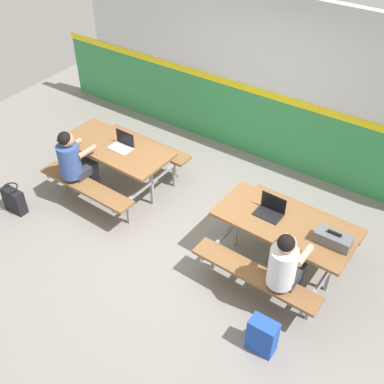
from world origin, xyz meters
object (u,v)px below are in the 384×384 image
(backpack_dark, at_px, (263,336))
(student_nearer, at_px, (74,161))
(toolbox_grey, at_px, (333,239))
(laptop_silver, at_px, (122,145))
(picnic_table_left, at_px, (117,156))
(student_further, at_px, (285,265))
(tote_bag_bright, at_px, (14,200))
(picnic_table_right, at_px, (283,233))
(laptop_dark, at_px, (270,210))

(backpack_dark, bearing_deg, student_nearer, 168.35)
(toolbox_grey, bearing_deg, laptop_silver, 177.60)
(student_nearer, distance_m, toolbox_grey, 3.54)
(picnic_table_left, xyz_separation_m, student_further, (2.95, -0.64, 0.14))
(student_nearer, relative_size, tote_bag_bright, 2.81)
(student_further, xyz_separation_m, laptop_silver, (-2.85, 0.68, 0.08))
(student_nearer, relative_size, laptop_silver, 3.69)
(tote_bag_bright, bearing_deg, backpack_dark, 0.03)
(picnic_table_left, height_order, student_nearer, student_nearer)
(picnic_table_left, xyz_separation_m, tote_bag_bright, (-0.87, -1.23, -0.38))
(picnic_table_right, relative_size, tote_bag_bright, 3.85)
(student_further, height_order, toolbox_grey, student_further)
(picnic_table_left, xyz_separation_m, student_nearer, (-0.27, -0.55, 0.14))
(picnic_table_left, distance_m, laptop_dark, 2.46)
(student_further, distance_m, laptop_dark, 0.79)
(backpack_dark, height_order, tote_bag_bright, backpack_dark)
(laptop_dark, xyz_separation_m, tote_bag_bright, (-3.32, -1.20, -0.59))
(picnic_table_left, relative_size, student_further, 1.37)
(backpack_dark, bearing_deg, picnic_table_left, 157.97)
(picnic_table_right, distance_m, student_nearer, 2.97)
(laptop_silver, bearing_deg, student_nearer, -122.01)
(toolbox_grey, bearing_deg, tote_bag_bright, -164.58)
(student_nearer, distance_m, student_further, 3.21)
(picnic_table_left, height_order, student_further, student_further)
(picnic_table_right, height_order, toolbox_grey, toolbox_grey)
(student_nearer, distance_m, tote_bag_bright, 1.05)
(student_further, bearing_deg, laptop_dark, 129.43)
(picnic_table_right, height_order, backpack_dark, picnic_table_right)
(picnic_table_left, distance_m, picnic_table_right, 2.67)
(picnic_table_right, bearing_deg, picnic_table_left, 178.30)
(student_further, height_order, tote_bag_bright, student_further)
(picnic_table_left, distance_m, student_nearer, 0.62)
(picnic_table_left, relative_size, student_nearer, 1.37)
(student_nearer, height_order, backpack_dark, student_nearer)
(student_nearer, xyz_separation_m, student_further, (3.21, -0.10, 0.00))
(student_further, bearing_deg, toolbox_grey, 61.65)
(laptop_silver, distance_m, backpack_dark, 3.25)
(laptop_dark, distance_m, tote_bag_bright, 3.57)
(toolbox_grey, xyz_separation_m, tote_bag_bright, (-4.11, -1.13, -0.62))
(picnic_table_right, bearing_deg, laptop_dark, 168.71)
(laptop_silver, xyz_separation_m, backpack_dark, (2.94, -1.26, -0.57))
(laptop_silver, bearing_deg, backpack_dark, -23.27)
(picnic_table_right, relative_size, backpack_dark, 3.76)
(student_further, bearing_deg, backpack_dark, -81.25)
(laptop_silver, xyz_separation_m, laptop_dark, (2.35, -0.07, 0.00))
(student_nearer, relative_size, laptop_dark, 3.69)
(laptop_silver, height_order, tote_bag_bright, laptop_silver)
(student_nearer, distance_m, laptop_dark, 2.76)
(laptop_silver, distance_m, tote_bag_bright, 1.70)
(picnic_table_right, bearing_deg, laptop_silver, 177.48)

